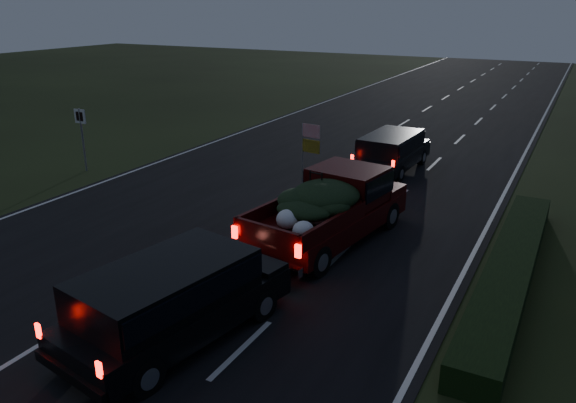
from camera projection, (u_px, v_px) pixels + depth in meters
The scene contains 7 objects.
ground at pixel (176, 262), 14.60m from camera, with size 120.00×120.00×0.00m, color black.
road_asphalt at pixel (176, 262), 14.59m from camera, with size 14.00×120.00×0.02m, color black.
hedge_row at pixel (510, 269), 13.55m from camera, with size 1.00×10.00×0.60m, color black.
route_sign at pixel (82, 130), 21.95m from camera, with size 0.55×0.08×2.50m.
pickup_truck at pixel (330, 205), 15.55m from camera, with size 2.87×5.79×2.91m.
lead_suv at pixel (392, 148), 22.19m from camera, with size 1.96×4.35×1.23m.
rear_suv at pixel (171, 294), 10.90m from camera, with size 2.78×5.03×1.37m.
Camera 1 is at (8.77, -10.31, 6.40)m, focal length 35.00 mm.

